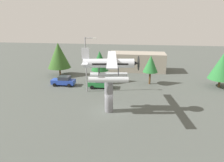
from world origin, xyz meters
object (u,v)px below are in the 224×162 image
object	(u,v)px
car_mid_green	(101,83)
tree_center_back	(151,64)
floatplane_monument	(110,67)
storefront_building	(137,62)
display_pedestal	(109,96)
streetlight_primary	(87,62)
tree_west	(59,55)
car_near_blue	(64,81)
tree_east	(100,61)
tree_far_east	(222,66)

from	to	relation	value
car_mid_green	tree_center_back	bearing A→B (deg)	-158.28
floatplane_monument	storefront_building	world-z (taller)	floatplane_monument
display_pedestal	tree_center_back	distance (m)	13.71
streetlight_primary	tree_west	xyz separation A→B (m)	(-8.45, 8.80, -0.80)
car_near_blue	display_pedestal	bearing A→B (deg)	136.49
tree_east	tree_center_back	xyz separation A→B (m)	(9.36, 0.28, -0.37)
car_mid_green	tree_center_back	size ratio (longest dim) A/B	0.79
streetlight_primary	tree_center_back	bearing A→B (deg)	27.85
display_pedestal	tree_far_east	world-z (taller)	tree_far_east
display_pedestal	car_near_blue	distance (m)	13.51
display_pedestal	car_mid_green	xyz separation A→B (m)	(-2.79, 8.89, -1.28)
storefront_building	tree_far_east	distance (m)	17.85
storefront_building	tree_far_east	size ratio (longest dim) A/B	2.05
car_near_blue	streetlight_primary	bearing A→B (deg)	154.85
car_near_blue	streetlight_primary	distance (m)	7.11
floatplane_monument	tree_west	size ratio (longest dim) A/B	1.50
car_mid_green	tree_west	xyz separation A→B (m)	(-10.25, 6.74, 3.43)
storefront_building	tree_far_east	world-z (taller)	tree_far_east
tree_east	storefront_building	bearing A→B (deg)	55.79
car_mid_green	tree_far_east	bearing A→B (deg)	-171.21
car_mid_green	storefront_building	size ratio (longest dim) A/B	0.33
display_pedestal	streetlight_primary	xyz separation A→B (m)	(-4.58, 6.83, 2.95)
tree_east	tree_center_back	distance (m)	9.37
display_pedestal	floatplane_monument	size ratio (longest dim) A/B	0.41
floatplane_monument	storefront_building	distance (m)	22.54
tree_east	tree_far_east	bearing A→B (deg)	0.17
floatplane_monument	streetlight_primary	xyz separation A→B (m)	(-4.71, 6.81, -0.89)
floatplane_monument	car_mid_green	size ratio (longest dim) A/B	2.49
tree_west	tree_far_east	bearing A→B (deg)	-6.50
storefront_building	tree_west	xyz separation A→B (m)	(-16.25, -6.37, 2.22)
tree_west	floatplane_monument	bearing A→B (deg)	-49.86
car_near_blue	tree_center_back	world-z (taller)	tree_center_back
tree_west	car_near_blue	bearing A→B (deg)	-62.76
tree_west	tree_center_back	bearing A→B (deg)	-9.98
display_pedestal	tree_east	xyz separation A→B (m)	(-3.56, 12.04, 2.01)
car_near_blue	tree_east	bearing A→B (deg)	-155.88
streetlight_primary	tree_center_back	size ratio (longest dim) A/B	1.67
tree_far_east	tree_west	bearing A→B (deg)	173.50
display_pedestal	storefront_building	bearing A→B (deg)	81.69
car_mid_green	streetlight_primary	distance (m)	5.04
storefront_building	floatplane_monument	bearing A→B (deg)	-97.99
storefront_building	tree_west	size ratio (longest dim) A/B	1.84
tree_west	tree_east	distance (m)	10.14
streetlight_primary	tree_center_back	distance (m)	11.81
car_mid_green	tree_west	distance (m)	12.73
tree_far_east	tree_center_back	bearing A→B (deg)	178.99
display_pedestal	tree_west	bearing A→B (deg)	129.83
floatplane_monument	tree_far_east	world-z (taller)	floatplane_monument
floatplane_monument	tree_east	distance (m)	12.70
display_pedestal	floatplane_monument	distance (m)	3.84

